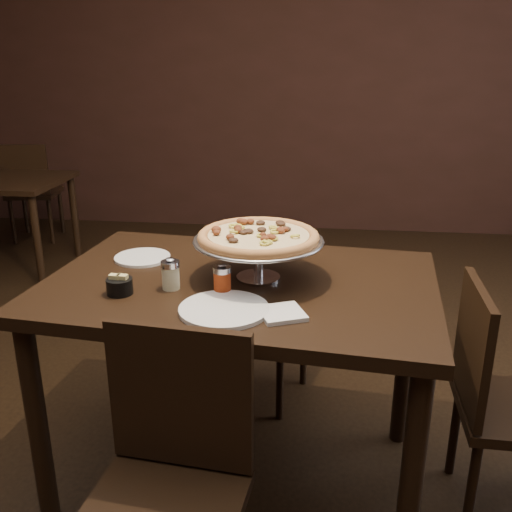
# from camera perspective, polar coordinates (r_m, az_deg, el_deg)

# --- Properties ---
(room) EXTENTS (6.04, 7.04, 2.84)m
(room) POSITION_cam_1_polar(r_m,az_deg,el_deg) (1.79, 0.09, 14.46)
(room) COLOR black
(room) RESTS_ON ground
(dining_table) EXTENTS (1.41, 1.01, 0.83)m
(dining_table) POSITION_cam_1_polar(r_m,az_deg,el_deg) (2.00, -1.59, -5.31)
(dining_table) COLOR black
(dining_table) RESTS_ON ground
(pizza_stand) EXTENTS (0.45, 0.45, 0.18)m
(pizza_stand) POSITION_cam_1_polar(r_m,az_deg,el_deg) (1.92, 0.24, 1.89)
(pizza_stand) COLOR silver
(pizza_stand) RESTS_ON dining_table
(parmesan_shaker) EXTENTS (0.06, 0.06, 0.11)m
(parmesan_shaker) POSITION_cam_1_polar(r_m,az_deg,el_deg) (1.89, -8.54, -1.80)
(parmesan_shaker) COLOR beige
(parmesan_shaker) RESTS_ON dining_table
(pepper_flake_shaker) EXTENTS (0.06, 0.06, 0.10)m
(pepper_flake_shaker) POSITION_cam_1_polar(r_m,az_deg,el_deg) (1.84, -3.40, -2.34)
(pepper_flake_shaker) COLOR maroon
(pepper_flake_shaker) RESTS_ON dining_table
(packet_caddy) EXTENTS (0.08, 0.08, 0.07)m
(packet_caddy) POSITION_cam_1_polar(r_m,az_deg,el_deg) (1.89, -13.49, -2.90)
(packet_caddy) COLOR black
(packet_caddy) RESTS_ON dining_table
(napkin_stack) EXTENTS (0.17, 0.17, 0.01)m
(napkin_stack) POSITION_cam_1_polar(r_m,az_deg,el_deg) (1.70, 2.58, -5.75)
(napkin_stack) COLOR white
(napkin_stack) RESTS_ON dining_table
(plate_left) EXTENTS (0.21, 0.21, 0.01)m
(plate_left) POSITION_cam_1_polar(r_m,az_deg,el_deg) (2.20, -11.29, -0.15)
(plate_left) COLOR white
(plate_left) RESTS_ON dining_table
(plate_near) EXTENTS (0.27, 0.27, 0.01)m
(plate_near) POSITION_cam_1_polar(r_m,az_deg,el_deg) (1.73, -3.22, -5.35)
(plate_near) COLOR white
(plate_near) RESTS_ON dining_table
(serving_spatula) EXTENTS (0.16, 0.16, 0.03)m
(serving_spatula) POSITION_cam_1_polar(r_m,az_deg,el_deg) (1.85, 2.34, 0.98)
(serving_spatula) COLOR silver
(serving_spatula) RESTS_ON pizza_stand
(chair_far) EXTENTS (0.49, 0.49, 0.84)m
(chair_far) POSITION_cam_1_polar(r_m,az_deg,el_deg) (2.59, -0.04, -5.59)
(chair_far) COLOR black
(chair_far) RESTS_ON ground
(chair_near) EXTENTS (0.45, 0.45, 0.88)m
(chair_near) POSITION_cam_1_polar(r_m,az_deg,el_deg) (1.66, -8.77, -21.30)
(chair_near) COLOR black
(chair_near) RESTS_ON ground
(chair_side) EXTENTS (0.41, 0.41, 0.85)m
(chair_side) POSITION_cam_1_polar(r_m,az_deg,el_deg) (2.16, 23.26, -12.64)
(chair_side) COLOR black
(chair_side) RESTS_ON ground
(bg_chair_far) EXTENTS (0.46, 0.46, 0.86)m
(bg_chair_far) POSITION_cam_1_polar(r_m,az_deg,el_deg) (5.34, -21.57, 6.33)
(bg_chair_far) COLOR black
(bg_chair_far) RESTS_ON ground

